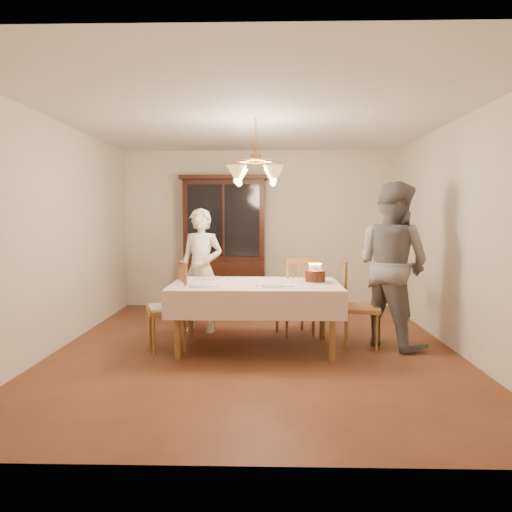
{
  "coord_description": "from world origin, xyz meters",
  "views": [
    {
      "loc": [
        0.13,
        -5.15,
        1.52
      ],
      "look_at": [
        0.0,
        0.2,
        1.05
      ],
      "focal_mm": 32.0,
      "sensor_mm": 36.0,
      "label": 1
    }
  ],
  "objects_px": {
    "dining_table": "(256,290)",
    "elderly_woman": "(201,270)",
    "china_hutch": "(225,246)",
    "birthday_cake": "(315,277)",
    "chair_far_side": "(295,300)"
  },
  "relations": [
    {
      "from": "dining_table",
      "to": "elderly_woman",
      "type": "bearing_deg",
      "value": 133.74
    },
    {
      "from": "elderly_woman",
      "to": "china_hutch",
      "type": "bearing_deg",
      "value": 100.2
    },
    {
      "from": "birthday_cake",
      "to": "elderly_woman",
      "type": "bearing_deg",
      "value": 153.37
    },
    {
      "from": "elderly_woman",
      "to": "birthday_cake",
      "type": "distance_m",
      "value": 1.58
    },
    {
      "from": "china_hutch",
      "to": "birthday_cake",
      "type": "relative_size",
      "value": 7.2
    },
    {
      "from": "chair_far_side",
      "to": "birthday_cake",
      "type": "relative_size",
      "value": 3.33
    },
    {
      "from": "dining_table",
      "to": "china_hutch",
      "type": "relative_size",
      "value": 0.88
    },
    {
      "from": "chair_far_side",
      "to": "china_hutch",
      "type": "bearing_deg",
      "value": 122.97
    },
    {
      "from": "dining_table",
      "to": "elderly_woman",
      "type": "relative_size",
      "value": 1.17
    },
    {
      "from": "chair_far_side",
      "to": "elderly_woman",
      "type": "height_order",
      "value": "elderly_woman"
    },
    {
      "from": "china_hutch",
      "to": "birthday_cake",
      "type": "distance_m",
      "value": 2.53
    },
    {
      "from": "china_hutch",
      "to": "elderly_woman",
      "type": "height_order",
      "value": "china_hutch"
    },
    {
      "from": "china_hutch",
      "to": "elderly_woman",
      "type": "relative_size",
      "value": 1.33
    },
    {
      "from": "elderly_woman",
      "to": "birthday_cake",
      "type": "relative_size",
      "value": 5.4
    },
    {
      "from": "china_hutch",
      "to": "chair_far_side",
      "type": "relative_size",
      "value": 2.16
    }
  ]
}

